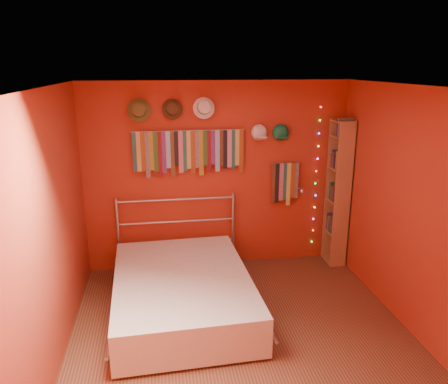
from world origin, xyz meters
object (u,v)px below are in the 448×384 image
tie_rack (188,150)px  bookshelf (341,193)px  reading_lamp (301,191)px  bed (182,291)px

tie_rack → bookshelf: 2.14m
tie_rack → reading_lamp: (1.48, -0.14, -0.56)m
tie_rack → bed: bearing=-99.4°
reading_lamp → bookshelf: (0.56, -0.01, -0.05)m
bookshelf → bed: bearing=-156.6°
reading_lamp → bookshelf: size_ratio=0.13×
tie_rack → bed: tie_rack is taller
reading_lamp → bookshelf: bearing=-1.1°
tie_rack → bookshelf: size_ratio=0.72×
bookshelf → reading_lamp: bearing=178.9°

